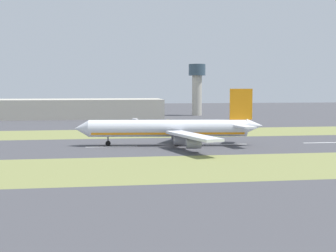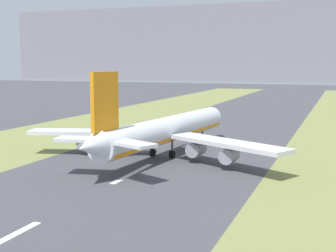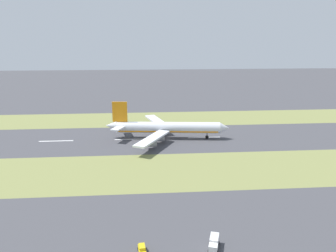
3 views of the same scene
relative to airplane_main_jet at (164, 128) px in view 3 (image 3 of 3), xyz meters
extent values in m
plane|color=#424247|center=(0.21, 2.03, -6.02)|extent=(800.00, 800.00, 0.00)
cube|color=olive|center=(-44.79, 2.03, -6.02)|extent=(40.00, 600.00, 0.01)
cube|color=olive|center=(45.21, 2.03, -6.02)|extent=(40.00, 600.00, 0.01)
cube|color=silver|center=(0.21, -58.11, -6.01)|extent=(1.20, 18.00, 0.01)
cube|color=silver|center=(0.21, -18.11, -6.01)|extent=(1.20, 18.00, 0.01)
cube|color=silver|center=(0.21, 21.89, -6.01)|extent=(1.20, 18.00, 0.01)
cylinder|color=silver|center=(0.21, 1.89, 0.18)|extent=(12.01, 56.32, 6.00)
cone|color=silver|center=(3.50, 32.22, 0.18)|extent=(6.39, 5.61, 5.88)
cone|color=silver|center=(-3.14, -28.92, 0.98)|extent=(5.72, 6.52, 5.10)
cube|color=orange|center=(0.21, 1.89, -1.47)|extent=(11.47, 54.06, 0.70)
cube|color=silver|center=(-17.97, -3.39, -0.72)|extent=(29.54, 13.67, 0.90)
cube|color=silver|center=(16.82, -7.17, -0.72)|extent=(28.39, 18.99, 0.90)
cylinder|color=#93939E|center=(-9.17, -1.11, -3.17)|extent=(3.70, 5.12, 3.20)
cylinder|color=#93939E|center=(-18.50, -3.62, -3.17)|extent=(3.70, 5.12, 3.20)
cylinder|color=#93939E|center=(8.72, -3.05, -3.17)|extent=(3.70, 5.12, 3.20)
cylinder|color=#93939E|center=(17.29, -7.51, -3.17)|extent=(3.70, 5.12, 3.20)
cube|color=orange|center=(-2.60, -23.95, 8.68)|extent=(1.66, 8.04, 11.00)
cube|color=silver|center=(-8.07, -23.36, 1.18)|extent=(10.69, 6.35, 0.60)
cube|color=silver|center=(2.87, -24.55, 1.18)|extent=(10.92, 8.11, 0.60)
cylinder|color=#59595E|center=(2.50, 23.05, -3.52)|extent=(0.50, 0.50, 3.20)
cylinder|color=black|center=(2.50, 23.05, -5.12)|extent=(1.09, 1.89, 1.80)
cylinder|color=#59595E|center=(-2.70, -0.81, -3.52)|extent=(0.50, 0.50, 3.20)
cylinder|color=black|center=(-2.70, -0.81, -5.12)|extent=(1.09, 1.89, 1.80)
cylinder|color=#59595E|center=(2.47, -1.37, -3.52)|extent=(0.50, 0.50, 3.20)
cylinder|color=black|center=(2.47, -1.37, -5.12)|extent=(1.09, 1.89, 1.80)
cube|color=white|center=(99.88, 5.44, -4.52)|extent=(2.58, 2.71, 2.00)
cube|color=silver|center=(97.02, 6.37, -4.22)|extent=(4.48, 3.32, 2.60)
cylinder|color=black|center=(99.54, 4.40, -5.52)|extent=(1.06, 0.64, 1.00)
cylinder|color=black|center=(96.22, 7.78, -5.52)|extent=(1.06, 0.64, 1.00)
cylinder|color=black|center=(95.54, 5.69, -5.52)|extent=(1.06, 0.64, 1.00)
cube|color=gold|center=(98.16, -12.57, -5.24)|extent=(4.58, 2.29, 0.90)
cube|color=gold|center=(97.96, -12.59, -4.39)|extent=(2.58, 1.79, 0.80)
cylinder|color=black|center=(96.63, -11.84, -5.69)|extent=(0.68, 0.31, 0.66)
cylinder|color=black|center=(96.84, -13.62, -5.69)|extent=(0.68, 0.31, 0.66)
camera|label=1|loc=(-163.21, 26.08, 15.16)|focal=50.00mm
camera|label=2|loc=(38.78, -100.79, 15.64)|focal=50.00mm
camera|label=3|loc=(170.88, -11.73, 47.31)|focal=35.00mm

